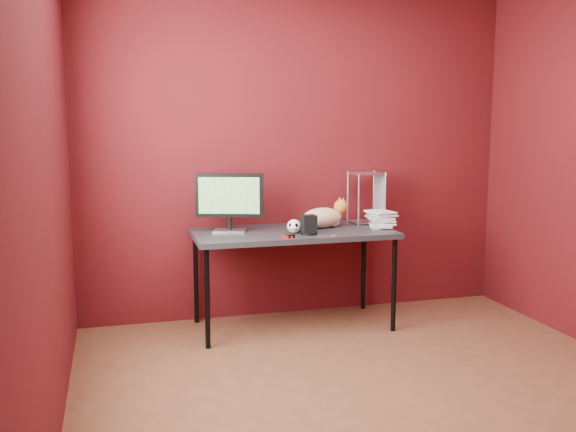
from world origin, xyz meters
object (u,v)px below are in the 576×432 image
object	(u,v)px
monitor	(229,199)
book_stack	(372,139)
desk	(293,237)
speaker	(309,225)
cat	(322,218)
skull_mug	(294,226)

from	to	relation	value
monitor	book_stack	bearing A→B (deg)	14.00
desk	monitor	size ratio (longest dim) A/B	3.06
monitor	desk	bearing A→B (deg)	8.91
speaker	book_stack	distance (m)	0.86
cat	desk	bearing A→B (deg)	-177.18
monitor	speaker	distance (m)	0.62
speaker	monitor	bearing A→B (deg)	152.80
monitor	skull_mug	xyz separation A→B (m)	(0.45, -0.18, -0.19)
book_stack	cat	bearing A→B (deg)	171.72
monitor	book_stack	size ratio (longest dim) A/B	0.36
cat	skull_mug	bearing A→B (deg)	-159.41
skull_mug	book_stack	distance (m)	0.91
desk	skull_mug	bearing A→B (deg)	-101.64
desk	book_stack	bearing A→B (deg)	0.40
cat	skull_mug	size ratio (longest dim) A/B	4.20
desk	speaker	distance (m)	0.23
desk	monitor	xyz separation A→B (m)	(-0.47, 0.07, 0.29)
desk	skull_mug	distance (m)	0.15
book_stack	monitor	bearing A→B (deg)	176.56
skull_mug	speaker	bearing A→B (deg)	-17.97
skull_mug	book_stack	world-z (taller)	book_stack
skull_mug	speaker	size ratio (longest dim) A/B	0.79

